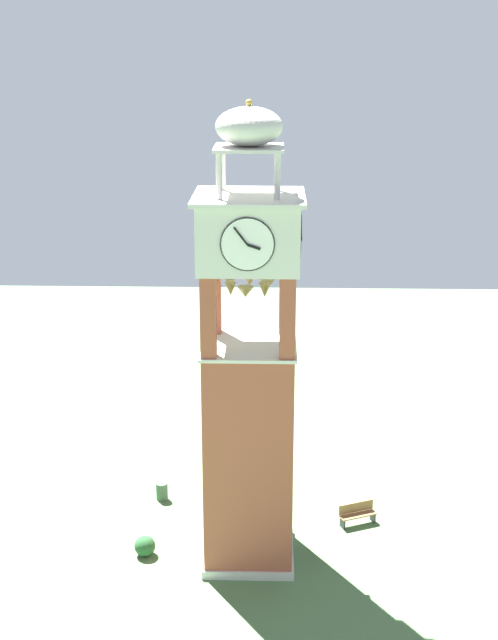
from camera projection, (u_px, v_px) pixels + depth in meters
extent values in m
plane|color=#517547|center=(249.00, 555.00, 35.31)|extent=(80.00, 80.00, 0.00)
cube|color=#9E4C38|center=(249.00, 455.00, 33.98)|extent=(3.33, 3.33, 8.79)
cube|color=beige|center=(249.00, 551.00, 35.26)|extent=(3.53, 3.53, 0.35)
cube|color=black|center=(291.00, 530.00, 34.92)|extent=(1.10, 0.04, 2.20)
cylinder|color=beige|center=(292.00, 499.00, 34.49)|extent=(1.10, 0.04, 1.10)
cube|color=#9E4C38|center=(287.00, 319.00, 30.84)|extent=(0.56, 0.56, 3.08)
cube|color=#9E4C38|center=(287.00, 297.00, 33.47)|extent=(0.56, 0.56, 3.08)
cube|color=#9E4C38|center=(208.00, 318.00, 30.91)|extent=(0.56, 0.56, 3.08)
cube|color=#9E4C38|center=(214.00, 297.00, 33.55)|extent=(0.56, 0.56, 3.08)
cube|color=beige|center=(249.00, 346.00, 32.64)|extent=(3.49, 3.49, 0.12)
cone|color=brown|center=(250.00, 281.00, 32.67)|extent=(0.43, 0.43, 0.42)
cone|color=brown|center=(230.00, 284.00, 32.24)|extent=(0.38, 0.38, 0.40)
cone|color=brown|center=(231.00, 289.00, 31.61)|extent=(0.42, 0.42, 0.48)
cone|color=brown|center=(246.00, 292.00, 31.25)|extent=(0.58, 0.58, 0.39)
cone|color=brown|center=(265.00, 290.00, 31.48)|extent=(0.46, 0.46, 0.55)
cone|color=brown|center=(267.00, 284.00, 32.28)|extent=(0.60, 0.60, 0.39)
cube|color=beige|center=(249.00, 233.00, 31.36)|extent=(3.57, 3.57, 2.42)
cylinder|color=white|center=(300.00, 234.00, 31.31)|extent=(1.84, 0.05, 1.84)
torus|color=black|center=(300.00, 234.00, 31.31)|extent=(1.86, 0.06, 1.86)
cube|color=black|center=(302.00, 237.00, 31.12)|extent=(0.46, 0.03, 0.23)
cube|color=black|center=(302.00, 224.00, 31.44)|extent=(0.49, 0.03, 0.62)
cylinder|color=white|center=(198.00, 233.00, 31.41)|extent=(1.84, 0.05, 1.84)
torus|color=black|center=(198.00, 233.00, 31.41)|extent=(1.86, 0.06, 1.86)
cube|color=black|center=(196.00, 236.00, 31.23)|extent=(0.46, 0.03, 0.23)
cube|color=black|center=(197.00, 224.00, 31.54)|extent=(0.49, 0.03, 0.62)
cylinder|color=white|center=(247.00, 244.00, 29.64)|extent=(0.05, 1.84, 1.84)
torus|color=black|center=(247.00, 244.00, 29.64)|extent=(0.06, 1.86, 1.86)
cube|color=black|center=(254.00, 247.00, 29.60)|extent=(0.03, 0.46, 0.23)
cube|color=black|center=(241.00, 236.00, 29.50)|extent=(0.03, 0.49, 0.62)
cylinder|color=white|center=(250.00, 223.00, 33.08)|extent=(0.05, 1.84, 1.84)
torus|color=black|center=(250.00, 223.00, 33.08)|extent=(0.06, 1.86, 1.86)
cube|color=black|center=(256.00, 225.00, 33.15)|extent=(0.03, 0.46, 0.23)
cube|color=black|center=(244.00, 215.00, 33.06)|extent=(0.03, 0.49, 0.62)
cube|color=beige|center=(249.00, 197.00, 30.97)|extent=(3.93, 3.93, 0.16)
cylinder|color=beige|center=(277.00, 177.00, 29.75)|extent=(0.22, 0.22, 1.56)
cylinder|color=beige|center=(277.00, 169.00, 31.62)|extent=(0.22, 0.22, 1.56)
cylinder|color=beige|center=(219.00, 176.00, 29.81)|extent=(0.22, 0.22, 1.56)
cylinder|color=beige|center=(222.00, 168.00, 31.68)|extent=(0.22, 0.22, 1.56)
cube|color=beige|center=(249.00, 148.00, 30.46)|extent=(2.40, 2.40, 0.12)
ellipsoid|color=beige|center=(249.00, 126.00, 30.24)|extent=(2.32, 2.32, 1.34)
sphere|color=#B79338|center=(249.00, 103.00, 30.00)|extent=(0.24, 0.24, 0.24)
cube|color=brown|center=(358.00, 515.00, 37.39)|extent=(1.03, 1.65, 0.06)
cube|color=brown|center=(356.00, 507.00, 37.48)|extent=(0.67, 1.49, 0.44)
cube|color=#2D2D33|center=(373.00, 517.00, 37.71)|extent=(0.40, 0.23, 0.42)
cube|color=#2D2D33|center=(342.00, 523.00, 37.22)|extent=(0.40, 0.23, 0.42)
cylinder|color=black|center=(243.00, 458.00, 40.12)|extent=(0.12, 0.12, 3.02)
sphere|color=silver|center=(243.00, 424.00, 39.61)|extent=(0.36, 0.36, 0.36)
cylinder|color=#38513D|center=(162.00, 491.00, 39.48)|extent=(0.52, 0.52, 0.80)
ellipsoid|color=#234C28|center=(145.00, 546.00, 35.18)|extent=(0.84, 0.84, 0.82)
ellipsoid|color=#234C28|center=(262.00, 506.00, 38.02)|extent=(1.04, 1.04, 0.99)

